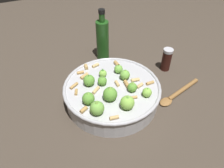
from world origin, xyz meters
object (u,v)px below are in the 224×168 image
at_px(pepper_shaker, 167,59).
at_px(cooking_pan, 112,92).
at_px(wooden_spoon, 178,93).
at_px(olive_oil_bottle, 103,39).

bearing_deg(pepper_shaker, cooking_pan, 14.38).
distance_m(cooking_pan, wooden_spoon, 0.25).
relative_size(pepper_shaker, wooden_spoon, 0.47).
height_order(cooking_pan, pepper_shaker, cooking_pan).
bearing_deg(wooden_spoon, cooking_pan, -18.45).
height_order(pepper_shaker, olive_oil_bottle, olive_oil_bottle).
bearing_deg(olive_oil_bottle, cooking_pan, 73.06).
bearing_deg(wooden_spoon, pepper_shaker, -109.34).
relative_size(cooking_pan, pepper_shaker, 3.41).
bearing_deg(cooking_pan, olive_oil_bottle, -106.94).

